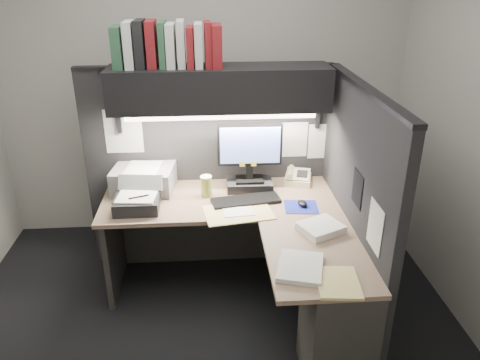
{
  "coord_description": "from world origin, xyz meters",
  "views": [
    {
      "loc": [
        0.02,
        -2.51,
        2.26
      ],
      "look_at": [
        0.25,
        0.51,
        0.89
      ],
      "focal_mm": 35.0,
      "sensor_mm": 36.0,
      "label": 1
    }
  ],
  "objects_px": {
    "desk": "(273,274)",
    "monitor": "(250,164)",
    "notebook_stack": "(137,204)",
    "telephone": "(298,178)",
    "keyboard": "(246,201)",
    "overhead_shelf": "(220,88)",
    "coffee_cup": "(206,187)",
    "printer": "(144,178)"
  },
  "relations": [
    {
      "from": "overhead_shelf",
      "to": "keyboard",
      "type": "xyz_separation_m",
      "value": [
        0.16,
        -0.27,
        -0.76
      ]
    },
    {
      "from": "printer",
      "to": "notebook_stack",
      "type": "xyz_separation_m",
      "value": [
        -0.02,
        -0.35,
        -0.04
      ]
    },
    {
      "from": "printer",
      "to": "keyboard",
      "type": "bearing_deg",
      "value": -14.56
    },
    {
      "from": "keyboard",
      "to": "telephone",
      "type": "distance_m",
      "value": 0.53
    },
    {
      "from": "coffee_cup",
      "to": "keyboard",
      "type": "bearing_deg",
      "value": -23.17
    },
    {
      "from": "overhead_shelf",
      "to": "telephone",
      "type": "relative_size",
      "value": 7.41
    },
    {
      "from": "monitor",
      "to": "keyboard",
      "type": "distance_m",
      "value": 0.3
    },
    {
      "from": "keyboard",
      "to": "coffee_cup",
      "type": "height_order",
      "value": "coffee_cup"
    },
    {
      "from": "notebook_stack",
      "to": "monitor",
      "type": "bearing_deg",
      "value": 18.94
    },
    {
      "from": "monitor",
      "to": "telephone",
      "type": "height_order",
      "value": "monitor"
    },
    {
      "from": "desk",
      "to": "coffee_cup",
      "type": "height_order",
      "value": "coffee_cup"
    },
    {
      "from": "overhead_shelf",
      "to": "coffee_cup",
      "type": "xyz_separation_m",
      "value": [
        -0.12,
        -0.15,
        -0.7
      ]
    },
    {
      "from": "keyboard",
      "to": "printer",
      "type": "xyz_separation_m",
      "value": [
        -0.75,
        0.29,
        0.08
      ]
    },
    {
      "from": "coffee_cup",
      "to": "desk",
      "type": "bearing_deg",
      "value": -55.46
    },
    {
      "from": "monitor",
      "to": "telephone",
      "type": "distance_m",
      "value": 0.43
    },
    {
      "from": "coffee_cup",
      "to": "notebook_stack",
      "type": "distance_m",
      "value": 0.52
    },
    {
      "from": "overhead_shelf",
      "to": "monitor",
      "type": "xyz_separation_m",
      "value": [
        0.21,
        -0.05,
        -0.56
      ]
    },
    {
      "from": "telephone",
      "to": "notebook_stack",
      "type": "xyz_separation_m",
      "value": [
        -1.2,
        -0.37,
        0.0
      ]
    },
    {
      "from": "desk",
      "to": "monitor",
      "type": "relative_size",
      "value": 3.29
    },
    {
      "from": "monitor",
      "to": "keyboard",
      "type": "height_order",
      "value": "monitor"
    },
    {
      "from": "coffee_cup",
      "to": "printer",
      "type": "relative_size",
      "value": 0.34
    },
    {
      "from": "desk",
      "to": "notebook_stack",
      "type": "distance_m",
      "value": 1.05
    },
    {
      "from": "overhead_shelf",
      "to": "monitor",
      "type": "relative_size",
      "value": 3.0
    },
    {
      "from": "monitor",
      "to": "keyboard",
      "type": "relative_size",
      "value": 1.05
    },
    {
      "from": "desk",
      "to": "telephone",
      "type": "bearing_deg",
      "value": 69.27
    },
    {
      "from": "monitor",
      "to": "printer",
      "type": "distance_m",
      "value": 0.81
    },
    {
      "from": "keyboard",
      "to": "monitor",
      "type": "bearing_deg",
      "value": 68.08
    },
    {
      "from": "coffee_cup",
      "to": "printer",
      "type": "height_order",
      "value": "printer"
    },
    {
      "from": "coffee_cup",
      "to": "notebook_stack",
      "type": "relative_size",
      "value": 0.49
    },
    {
      "from": "printer",
      "to": "desk",
      "type": "bearing_deg",
      "value": -34.62
    },
    {
      "from": "keyboard",
      "to": "notebook_stack",
      "type": "relative_size",
      "value": 1.62
    },
    {
      "from": "printer",
      "to": "coffee_cup",
      "type": "bearing_deg",
      "value": -13.37
    },
    {
      "from": "notebook_stack",
      "to": "printer",
      "type": "bearing_deg",
      "value": 87.45
    },
    {
      "from": "keyboard",
      "to": "telephone",
      "type": "xyz_separation_m",
      "value": [
        0.44,
        0.31,
        0.03
      ]
    },
    {
      "from": "keyboard",
      "to": "printer",
      "type": "height_order",
      "value": "printer"
    },
    {
      "from": "desk",
      "to": "coffee_cup",
      "type": "distance_m",
      "value": 0.82
    },
    {
      "from": "overhead_shelf",
      "to": "notebook_stack",
      "type": "height_order",
      "value": "overhead_shelf"
    },
    {
      "from": "monitor",
      "to": "notebook_stack",
      "type": "bearing_deg",
      "value": -160.1
    },
    {
      "from": "keyboard",
      "to": "notebook_stack",
      "type": "xyz_separation_m",
      "value": [
        -0.76,
        -0.06,
        0.03
      ]
    },
    {
      "from": "telephone",
      "to": "printer",
      "type": "distance_m",
      "value": 1.19
    },
    {
      "from": "monitor",
      "to": "coffee_cup",
      "type": "distance_m",
      "value": 0.37
    },
    {
      "from": "telephone",
      "to": "monitor",
      "type": "bearing_deg",
      "value": -152.35
    }
  ]
}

